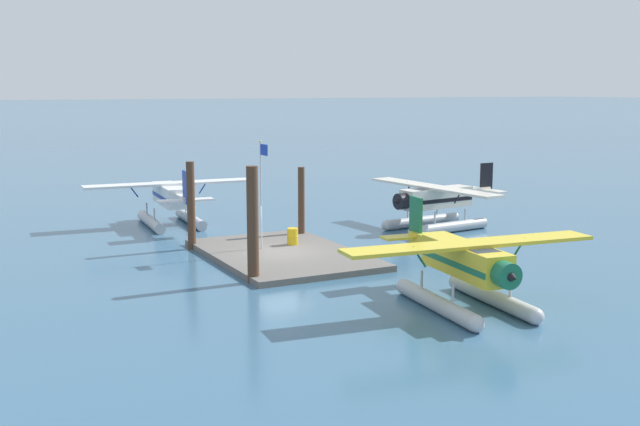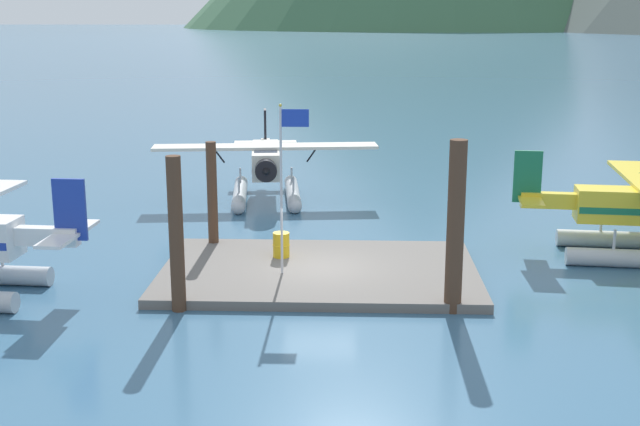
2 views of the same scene
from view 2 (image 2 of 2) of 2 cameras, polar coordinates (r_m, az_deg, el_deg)
name	(u,v)px [view 2 (image 2 of 2)]	position (r m, az deg, el deg)	size (l,w,h in m)	color
ground_plane	(319,276)	(28.05, -0.05, -4.36)	(1200.00, 1200.00, 0.00)	#38607F
dock_platform	(319,272)	(28.00, -0.05, -4.07)	(10.58, 6.97, 0.30)	#66605B
piling_near_left	(176,235)	(24.57, -9.88, -1.49)	(0.43, 0.43, 4.69)	#4C3323
piling_near_right	(455,228)	(24.37, 9.32, -1.00)	(0.51, 0.51, 5.17)	#4C3323
piling_far_left	(212,197)	(30.83, -7.43, 1.13)	(0.38, 0.38, 4.10)	#4C3323
flagpole	(285,169)	(26.54, -2.42, 3.06)	(0.95, 0.10, 5.58)	silver
fuel_drum	(281,245)	(29.07, -2.69, -2.20)	(0.62, 0.62, 0.88)	gold
seaplane_cream_bow_left	(266,168)	(39.03, -3.75, 3.15)	(10.49, 7.96, 3.84)	#B7BABF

